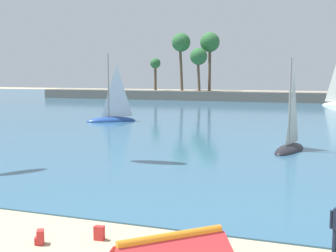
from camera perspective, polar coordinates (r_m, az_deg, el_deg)
The scene contains 7 objects.
sea at distance 68.41m, azimuth 13.32°, elevation 2.29°, with size 220.00×109.10×0.06m, color #33607F.
palm_headland at distance 82.70m, azimuth 14.70°, elevation 4.95°, with size 96.22×6.04×13.49m.
folded_kite at distance 12.05m, azimuth 0.39°, elevation -15.05°, with size 3.65×3.61×0.93m.
backpack_near_kite at distance 14.24m, azimuth -8.72°, elevation -13.33°, with size 0.31×0.28×0.44m.
backpack_spare at distance 14.27m, azimuth -15.99°, elevation -13.48°, with size 0.36×0.36×0.44m.
sailboat_toward_headland at distance 30.26m, azimuth 15.27°, elevation -1.95°, with size 2.27×4.63×6.45m.
sailboat_far_left at distance 47.29m, azimuth -7.09°, elevation 1.40°, with size 5.08×4.45×7.58m.
Camera 1 is at (7.39, -6.47, 5.07)m, focal length 47.90 mm.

